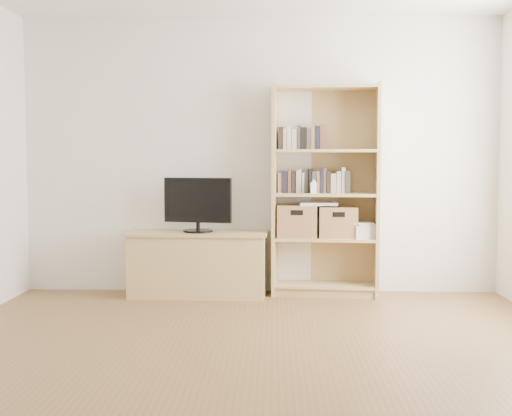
{
  "coord_description": "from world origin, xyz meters",
  "views": [
    {
      "loc": [
        0.13,
        -3.61,
        1.24
      ],
      "look_at": [
        -0.02,
        1.9,
        0.84
      ],
      "focal_mm": 45.0,
      "sensor_mm": 36.0,
      "label": 1
    }
  ],
  "objects_px": {
    "tv_stand": "(198,265)",
    "television": "(198,205)",
    "basket_left": "(297,221)",
    "baby_monitor": "(313,188)",
    "laptop": "(318,204)",
    "bookshelf": "(326,191)",
    "basket_right": "(338,222)"
  },
  "relations": [
    {
      "from": "baby_monitor",
      "to": "laptop",
      "type": "height_order",
      "value": "baby_monitor"
    },
    {
      "from": "bookshelf",
      "to": "baby_monitor",
      "type": "xyz_separation_m",
      "value": [
        -0.12,
        -0.1,
        0.03
      ]
    },
    {
      "from": "basket_left",
      "to": "basket_right",
      "type": "height_order",
      "value": "basket_left"
    },
    {
      "from": "tv_stand",
      "to": "basket_right",
      "type": "distance_m",
      "value": 1.36
    },
    {
      "from": "tv_stand",
      "to": "laptop",
      "type": "xyz_separation_m",
      "value": [
        1.11,
        0.06,
        0.57
      ]
    },
    {
      "from": "basket_right",
      "to": "baby_monitor",
      "type": "bearing_deg",
      "value": -156.88
    },
    {
      "from": "basket_right",
      "to": "tv_stand",
      "type": "bearing_deg",
      "value": -174.05
    },
    {
      "from": "bookshelf",
      "to": "laptop",
      "type": "xyz_separation_m",
      "value": [
        -0.07,
        -0.0,
        -0.12
      ]
    },
    {
      "from": "tv_stand",
      "to": "baby_monitor",
      "type": "distance_m",
      "value": 1.28
    },
    {
      "from": "baby_monitor",
      "to": "laptop",
      "type": "bearing_deg",
      "value": 60.37
    },
    {
      "from": "tv_stand",
      "to": "television",
      "type": "height_order",
      "value": "television"
    },
    {
      "from": "bookshelf",
      "to": "basket_right",
      "type": "bearing_deg",
      "value": -2.6
    },
    {
      "from": "tv_stand",
      "to": "basket_left",
      "type": "height_order",
      "value": "basket_left"
    },
    {
      "from": "tv_stand",
      "to": "baby_monitor",
      "type": "xyz_separation_m",
      "value": [
        1.06,
        -0.04,
        0.72
      ]
    },
    {
      "from": "tv_stand",
      "to": "basket_right",
      "type": "height_order",
      "value": "basket_right"
    },
    {
      "from": "tv_stand",
      "to": "bookshelf",
      "type": "relative_size",
      "value": 0.64
    },
    {
      "from": "tv_stand",
      "to": "basket_left",
      "type": "xyz_separation_m",
      "value": [
        0.92,
        0.08,
        0.41
      ]
    },
    {
      "from": "laptop",
      "to": "bookshelf",
      "type": "bearing_deg",
      "value": -1.47
    },
    {
      "from": "tv_stand",
      "to": "bookshelf",
      "type": "distance_m",
      "value": 1.37
    },
    {
      "from": "tv_stand",
      "to": "television",
      "type": "relative_size",
      "value": 1.95
    },
    {
      "from": "tv_stand",
      "to": "laptop",
      "type": "distance_m",
      "value": 1.25
    },
    {
      "from": "tv_stand",
      "to": "basket_left",
      "type": "bearing_deg",
      "value": 6.55
    },
    {
      "from": "tv_stand",
      "to": "television",
      "type": "xyz_separation_m",
      "value": [
        0.0,
        0.0,
        0.56
      ]
    },
    {
      "from": "laptop",
      "to": "tv_stand",
      "type": "bearing_deg",
      "value": 179.06
    },
    {
      "from": "laptop",
      "to": "basket_right",
      "type": "bearing_deg",
      "value": -7.83
    },
    {
      "from": "basket_left",
      "to": "baby_monitor",
      "type": "bearing_deg",
      "value": -36.11
    },
    {
      "from": "baby_monitor",
      "to": "basket_left",
      "type": "bearing_deg",
      "value": 136.19
    },
    {
      "from": "bookshelf",
      "to": "basket_right",
      "type": "xyz_separation_m",
      "value": [
        0.12,
        -0.02,
        -0.29
      ]
    },
    {
      "from": "baby_monitor",
      "to": "laptop",
      "type": "distance_m",
      "value": 0.18
    },
    {
      "from": "basket_right",
      "to": "laptop",
      "type": "relative_size",
      "value": 1.02
    },
    {
      "from": "tv_stand",
      "to": "television",
      "type": "distance_m",
      "value": 0.56
    },
    {
      "from": "television",
      "to": "basket_right",
      "type": "distance_m",
      "value": 1.31
    }
  ]
}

